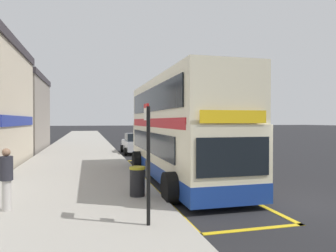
% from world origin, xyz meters
% --- Properties ---
extents(ground_plane, '(260.00, 260.00, 0.00)m').
position_xyz_m(ground_plane, '(0.00, 32.00, 0.00)').
color(ground_plane, black).
extents(pavement_near, '(6.00, 76.00, 0.14)m').
position_xyz_m(pavement_near, '(-7.00, 32.00, 0.07)').
color(pavement_near, '#A39E93').
rests_on(pavement_near, ground).
extents(double_decker_bus, '(3.24, 10.72, 4.40)m').
position_xyz_m(double_decker_bus, '(-2.46, 5.09, 2.06)').
color(double_decker_bus, beige).
rests_on(double_decker_bus, ground).
extents(bus_bay_markings, '(2.86, 13.62, 0.01)m').
position_xyz_m(bus_bay_markings, '(-2.57, 5.25, 0.01)').
color(bus_bay_markings, gold).
rests_on(bus_bay_markings, ground).
extents(bus_stop_sign, '(0.09, 0.51, 2.88)m').
position_xyz_m(bus_stop_sign, '(-4.99, -0.87, 1.81)').
color(bus_stop_sign, black).
rests_on(bus_stop_sign, pavement_near).
extents(parked_car_maroon_behind, '(2.09, 4.20, 1.62)m').
position_xyz_m(parked_car_maroon_behind, '(4.74, 45.33, 0.80)').
color(parked_car_maroon_behind, maroon).
rests_on(parked_car_maroon_behind, ground).
extents(parked_car_black_kerbside, '(2.09, 4.20, 1.62)m').
position_xyz_m(parked_car_black_kerbside, '(2.90, 30.03, 0.80)').
color(parked_car_black_kerbside, black).
rests_on(parked_car_black_kerbside, ground).
extents(parked_car_silver_distant, '(2.09, 4.20, 1.62)m').
position_xyz_m(parked_car_silver_distant, '(-2.67, 16.40, 0.80)').
color(parked_car_silver_distant, '#B2B5BA').
rests_on(parked_car_silver_distant, ground).
extents(pedestrian_waiting_near_sign, '(0.34, 0.34, 1.71)m').
position_xyz_m(pedestrian_waiting_near_sign, '(-8.54, 1.20, 1.07)').
color(pedestrian_waiting_near_sign, '#B7B2AD').
rests_on(pedestrian_waiting_near_sign, pavement_near).
extents(litter_bin, '(0.52, 0.52, 0.96)m').
position_xyz_m(litter_bin, '(-4.80, 1.94, 0.62)').
color(litter_bin, black).
rests_on(litter_bin, pavement_near).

